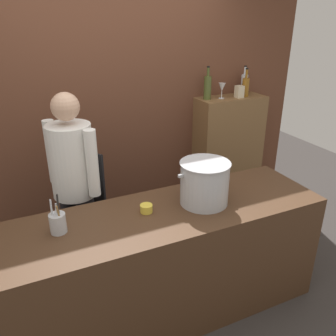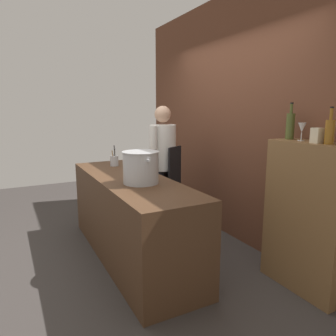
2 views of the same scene
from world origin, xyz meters
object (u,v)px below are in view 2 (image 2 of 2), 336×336
object	(u,v)px
wine_bottle_amber	(330,131)
wine_bottle_olive	(290,125)
utensil_crock	(114,161)
wine_glass_wide	(302,128)
spice_tin_cream	(317,136)
butter_jar	(130,172)
chef	(163,160)
stockpot_large	(141,167)

from	to	relation	value
wine_bottle_amber	wine_bottle_olive	xyz separation A→B (m)	(-0.44, 0.05, 0.02)
utensil_crock	wine_glass_wide	bearing A→B (deg)	30.30
utensil_crock	spice_tin_cream	distance (m)	2.40
wine_bottle_amber	wine_glass_wide	xyz separation A→B (m)	(-0.29, 0.02, 0.01)
utensil_crock	butter_jar	distance (m)	0.60
wine_glass_wide	butter_jar	bearing A→B (deg)	-139.50
chef	stockpot_large	bearing A→B (deg)	-160.83
stockpot_large	wine_bottle_amber	distance (m)	1.69
wine_bottle_olive	utensil_crock	bearing A→B (deg)	-146.80
wine_glass_wide	spice_tin_cream	size ratio (longest dim) A/B	1.27
wine_glass_wide	spice_tin_cream	world-z (taller)	wine_glass_wide
butter_jar	wine_bottle_olive	xyz separation A→B (m)	(1.16, 1.15, 0.54)
chef	spice_tin_cream	distance (m)	1.99
chef	stockpot_large	xyz separation A→B (m)	(0.81, -0.65, 0.09)
chef	butter_jar	size ratio (longest dim) A/B	18.93
chef	spice_tin_cream	xyz separation A→B (m)	(1.88, 0.48, 0.44)
chef	utensil_crock	distance (m)	0.63
chef	wine_bottle_olive	xyz separation A→B (m)	(1.53, 0.56, 0.51)
utensil_crock	wine_bottle_olive	size ratio (longest dim) A/B	0.80
butter_jar	wine_bottle_amber	xyz separation A→B (m)	(1.60, 1.10, 0.52)
butter_jar	utensil_crock	bearing A→B (deg)	179.35
utensil_crock	butter_jar	xyz separation A→B (m)	(0.60, -0.01, -0.04)
wine_bottle_olive	spice_tin_cream	xyz separation A→B (m)	(0.35, -0.08, -0.06)
wine_bottle_amber	stockpot_large	bearing A→B (deg)	-135.39
chef	wine_glass_wide	xyz separation A→B (m)	(1.69, 0.53, 0.49)
stockpot_large	wine_bottle_olive	world-z (taller)	wine_bottle_olive
wine_bottle_amber	butter_jar	bearing A→B (deg)	-145.45
wine_bottle_amber	wine_glass_wide	bearing A→B (deg)	175.73
chef	stockpot_large	distance (m)	1.04
butter_jar	spice_tin_cream	world-z (taller)	spice_tin_cream
spice_tin_cream	wine_glass_wide	bearing A→B (deg)	166.53
utensil_crock	wine_bottle_amber	world-z (taller)	wine_bottle_amber
spice_tin_cream	wine_bottle_olive	bearing A→B (deg)	167.59
butter_jar	wine_glass_wide	distance (m)	1.81
stockpot_large	utensil_crock	distance (m)	1.03
wine_glass_wide	wine_bottle_olive	bearing A→B (deg)	168.88
wine_bottle_olive	spice_tin_cream	bearing A→B (deg)	-12.41
butter_jar	stockpot_large	bearing A→B (deg)	-6.64
wine_bottle_olive	wine_bottle_amber	bearing A→B (deg)	-6.73
wine_bottle_amber	spice_tin_cream	size ratio (longest dim) A/B	2.35
utensil_crock	wine_bottle_olive	xyz separation A→B (m)	(1.75, 1.15, 0.50)
wine_bottle_amber	spice_tin_cream	distance (m)	0.11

